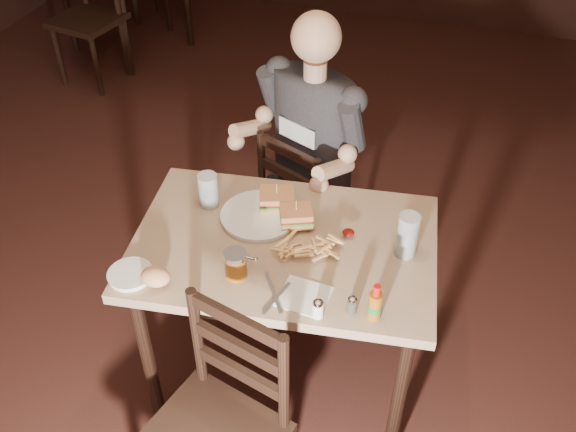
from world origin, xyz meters
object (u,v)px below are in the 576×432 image
(main_table, at_px, (284,262))
(hot_sauce, at_px, (375,302))
(bg_chair_near, at_px, (87,19))
(glass_left, at_px, (208,190))
(side_plate, at_px, (130,275))
(glass_right, at_px, (407,235))
(diner, at_px, (308,122))
(dinner_plate, at_px, (259,217))
(syrup_dispenser, at_px, (236,264))
(chair_far, at_px, (312,204))

(main_table, height_order, hot_sauce, hot_sauce)
(bg_chair_near, xyz_separation_m, glass_left, (1.75, -1.97, 0.38))
(hot_sauce, relative_size, side_plate, 0.94)
(glass_right, bearing_deg, main_table, -170.73)
(main_table, distance_m, diner, 0.65)
(side_plate, bearing_deg, glass_left, 75.78)
(glass_right, bearing_deg, side_plate, -156.23)
(glass_right, bearing_deg, dinner_plate, 176.89)
(diner, xyz_separation_m, syrup_dispenser, (-0.02, -0.81, -0.06))
(glass_left, bearing_deg, chair_far, 64.27)
(hot_sauce, xyz_separation_m, syrup_dispenser, (-0.47, 0.04, -0.02))
(chair_far, bearing_deg, dinner_plate, 108.20)
(chair_far, bearing_deg, glass_right, 153.21)
(diner, xyz_separation_m, side_plate, (-0.35, -0.92, -0.10))
(main_table, distance_m, dinner_plate, 0.19)
(glass_right, bearing_deg, glass_left, 176.12)
(main_table, xyz_separation_m, dinner_plate, (-0.13, 0.10, 0.10))
(dinner_plate, height_order, glass_left, glass_left)
(bg_chair_near, relative_size, syrup_dispenser, 9.09)
(bg_chair_near, height_order, syrup_dispenser, bg_chair_near)
(bg_chair_near, bearing_deg, side_plate, -45.10)
(main_table, relative_size, glass_right, 6.83)
(main_table, xyz_separation_m, chair_far, (-0.07, 0.66, -0.26))
(dinner_plate, distance_m, side_plate, 0.51)
(dinner_plate, bearing_deg, side_plate, -127.59)
(syrup_dispenser, bearing_deg, dinner_plate, 87.74)
(chair_far, xyz_separation_m, bg_chair_near, (-2.01, 1.43, 0.05))
(side_plate, bearing_deg, chair_far, 69.12)
(main_table, distance_m, glass_left, 0.38)
(chair_far, bearing_deg, hot_sauce, 139.79)
(hot_sauce, xyz_separation_m, side_plate, (-0.80, -0.06, -0.06))
(chair_far, distance_m, glass_left, 0.74)
(chair_far, relative_size, dinner_plate, 3.01)
(diner, distance_m, hot_sauce, 0.97)
(main_table, distance_m, side_plate, 0.54)
(glass_left, bearing_deg, syrup_dispenser, -54.55)
(main_table, distance_m, chair_far, 0.71)
(bg_chair_near, height_order, glass_left, bg_chair_near)
(main_table, height_order, syrup_dispenser, syrup_dispenser)
(diner, relative_size, side_plate, 6.19)
(glass_left, xyz_separation_m, syrup_dispenser, (0.23, -0.32, -0.02))
(bg_chair_near, bearing_deg, diner, -26.05)
(chair_far, relative_size, glass_right, 4.97)
(diner, distance_m, glass_right, 0.74)
(syrup_dispenser, bearing_deg, side_plate, -168.96)
(syrup_dispenser, bearing_deg, bg_chair_near, 124.11)
(diner, height_order, syrup_dispenser, diner)
(glass_left, height_order, syrup_dispenser, glass_left)
(main_table, relative_size, diner, 1.25)
(main_table, bearing_deg, glass_left, 160.25)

